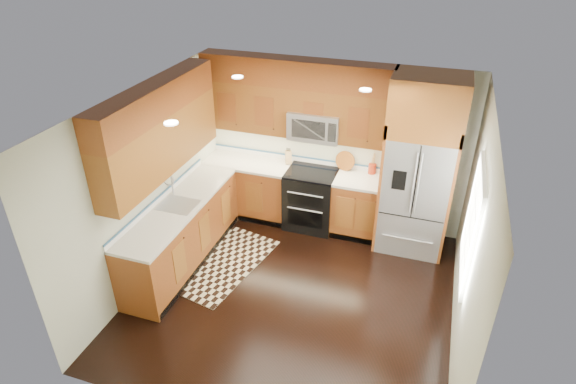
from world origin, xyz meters
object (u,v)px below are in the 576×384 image
(range, at_px, (311,199))
(rug, at_px, (221,262))
(utensil_crock, at_px, (372,167))
(refrigerator, at_px, (419,167))
(knife_block, at_px, (288,157))

(range, relative_size, rug, 0.57)
(rug, bearing_deg, utensil_crock, 53.01)
(refrigerator, xyz_separation_m, knife_block, (-1.99, 0.24, -0.26))
(knife_block, bearing_deg, utensil_crock, 2.62)
(refrigerator, distance_m, knife_block, 2.02)
(range, distance_m, utensil_crock, 1.08)
(range, distance_m, knife_block, 0.75)
(range, xyz_separation_m, rug, (-0.95, -1.35, -0.46))
(refrigerator, height_order, rug, refrigerator)
(range, xyz_separation_m, refrigerator, (1.55, -0.04, 0.83))
(rug, bearing_deg, range, 66.31)
(range, distance_m, rug, 1.71)
(refrigerator, xyz_separation_m, utensil_crock, (-0.68, 0.30, -0.25))
(utensil_crock, bearing_deg, rug, -138.34)
(range, relative_size, utensil_crock, 2.90)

